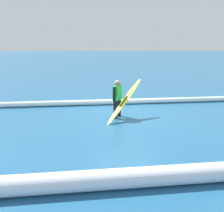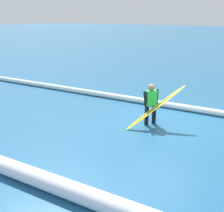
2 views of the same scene
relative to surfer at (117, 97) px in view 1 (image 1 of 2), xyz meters
The scene contains 5 objects.
ground_plane 0.97m from the surfer, 129.55° to the right, with size 195.44×195.44×0.00m, color #215A84.
surfer is the anchor object (origin of this frame).
surfboard 0.34m from the surfer, 143.76° to the left, with size 1.54×1.60×1.39m.
wave_crest_foreground 2.50m from the surfer, 122.36° to the right, with size 0.24×0.24×23.19m, color white.
wave_crest_midground 4.83m from the surfer, 75.31° to the left, with size 0.39×0.39×17.55m, color white.
Camera 1 is at (1.27, 9.11, 2.62)m, focal length 39.06 mm.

